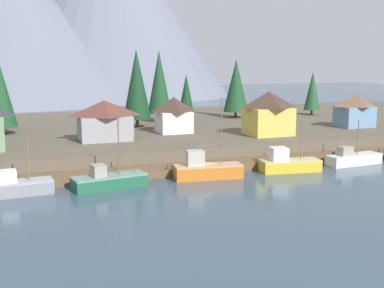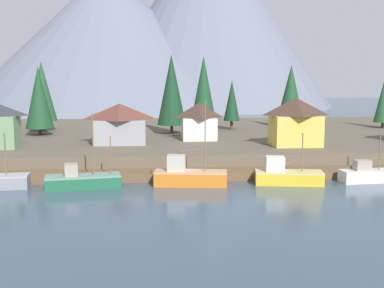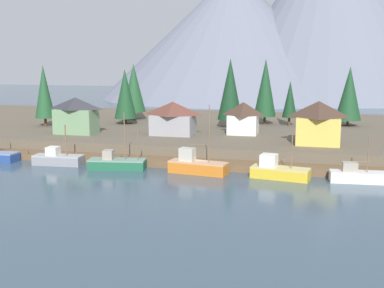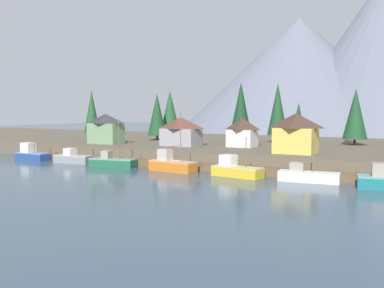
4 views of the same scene
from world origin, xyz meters
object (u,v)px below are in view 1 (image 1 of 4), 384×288
(fishing_boat_green, at_px, (109,180))
(fishing_boat_white, at_px, (353,159))
(house_grey, at_px, (105,120))
(conifer_centre, at_px, (137,84))
(house_white, at_px, (174,115))
(fishing_boat_yellow, at_px, (288,163))
(conifer_near_left, at_px, (186,93))
(house_yellow, at_px, (268,113))
(conifer_near_right, at_px, (236,85))
(fishing_boat_orange, at_px, (206,169))
(conifer_back_left, at_px, (1,95))
(conifer_back_right, at_px, (159,82))
(fishing_boat_grey, at_px, (15,187))
(conifer_far_left, at_px, (312,91))
(house_blue, at_px, (355,110))

(fishing_boat_green, xyz_separation_m, fishing_boat_white, (33.70, 0.57, -0.02))
(house_grey, relative_size, conifer_centre, 0.58)
(fishing_boat_white, distance_m, house_white, 28.67)
(fishing_boat_yellow, relative_size, conifer_near_left, 0.88)
(house_yellow, xyz_separation_m, conifer_near_right, (5.97, 23.89, 3.09))
(conifer_centre, bearing_deg, fishing_boat_orange, -88.84)
(fishing_boat_green, distance_m, conifer_near_right, 51.80)
(fishing_boat_orange, distance_m, conifer_back_left, 38.30)
(fishing_boat_orange, height_order, conifer_back_right, conifer_back_right)
(conifer_near_left, distance_m, conifer_back_left, 33.90)
(fishing_boat_green, xyz_separation_m, conifer_centre, (11.29, 30.37, 9.16))
(conifer_near_right, bearing_deg, conifer_near_left, -170.55)
(fishing_boat_grey, xyz_separation_m, fishing_boat_white, (43.47, 0.05, -0.08))
(fishing_boat_white, bearing_deg, conifer_near_left, 102.74)
(fishing_boat_white, relative_size, conifer_back_left, 0.73)
(conifer_near_right, bearing_deg, fishing_boat_yellow, -106.12)
(fishing_boat_grey, relative_size, conifer_back_right, 0.56)
(conifer_near_right, bearing_deg, house_white, -139.61)
(conifer_near_right, bearing_deg, fishing_boat_grey, -139.44)
(fishing_boat_orange, xyz_separation_m, conifer_back_right, (5.58, 36.89, 8.96))
(fishing_boat_green, bearing_deg, conifer_far_left, 26.26)
(house_white, relative_size, conifer_centre, 0.43)
(house_white, bearing_deg, conifer_near_left, 62.45)
(house_yellow, bearing_deg, conifer_back_right, 114.94)
(fishing_boat_green, bearing_deg, conifer_near_right, 39.01)
(conifer_back_right, distance_m, conifer_far_left, 34.33)
(fishing_boat_orange, height_order, conifer_near_left, conifer_near_left)
(fishing_boat_grey, relative_size, fishing_boat_green, 0.89)
(conifer_near_right, distance_m, conifer_far_left, 17.70)
(house_blue, bearing_deg, house_grey, 179.01)
(fishing_boat_white, xyz_separation_m, house_yellow, (-5.55, 13.63, 5.14))
(conifer_near_left, bearing_deg, fishing_boat_green, -121.98)
(house_white, relative_size, conifer_near_left, 0.64)
(conifer_far_left, bearing_deg, conifer_centre, -171.05)
(fishing_boat_orange, bearing_deg, house_white, 89.10)
(house_blue, xyz_separation_m, conifer_near_right, (-13.09, 20.80, 3.65))
(conifer_near_left, relative_size, conifer_centre, 0.67)
(conifer_back_left, xyz_separation_m, conifer_centre, (22.06, 0.18, 1.26))
(conifer_back_left, relative_size, conifer_centre, 0.84)
(fishing_boat_white, xyz_separation_m, conifer_far_left, (18.02, 36.17, 6.87))
(fishing_boat_white, bearing_deg, conifer_centre, 122.33)
(house_grey, bearing_deg, conifer_near_left, 43.08)
(fishing_boat_orange, height_order, conifer_near_right, conifer_near_right)
(fishing_boat_orange, xyz_separation_m, fishing_boat_yellow, (11.27, -0.16, -0.06))
(fishing_boat_green, distance_m, conifer_near_left, 43.20)
(fishing_boat_orange, relative_size, conifer_near_right, 0.81)
(house_grey, height_order, conifer_far_left, conifer_far_left)
(conifer_back_left, xyz_separation_m, conifer_back_right, (28.24, 6.99, 1.30))
(house_white, distance_m, conifer_back_right, 16.07)
(fishing_boat_grey, xyz_separation_m, house_blue, (56.98, 16.77, 4.50))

